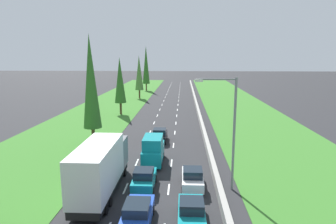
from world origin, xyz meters
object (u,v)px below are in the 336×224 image
poplar_tree_second (91,82)px  poplar_tree_third (120,80)px  blue_sedan_centre_lane (137,214)px  street_light_mast (230,126)px  poplar_tree_fifth (146,65)px  teal_van_centre_lane (153,150)px  white_hatchback_right_lane (192,178)px  black_hatchback_centre_lane (160,135)px  white_box_truck_left_lane (101,167)px  poplar_tree_fourth (139,73)px  teal_hatchback_centre_lane (144,179)px  teal_hatchback_right_lane (191,212)px

poplar_tree_second → poplar_tree_third: size_ratio=1.26×
blue_sedan_centre_lane → poplar_tree_second: poplar_tree_second is taller
poplar_tree_second → street_light_mast: bearing=-38.3°
blue_sedan_centre_lane → poplar_tree_fifth: poplar_tree_fifth is taller
poplar_tree_fifth → teal_van_centre_lane: bearing=-82.4°
white_hatchback_right_lane → black_hatchback_centre_lane: bearing=105.7°
white_hatchback_right_lane → street_light_mast: street_light_mast is taller
white_box_truck_left_lane → teal_van_centre_lane: (3.35, 6.81, -0.78)m
black_hatchback_centre_lane → poplar_tree_second: 10.50m
street_light_mast → poplar_tree_second: bearing=141.7°
poplar_tree_fourth → teal_van_centre_lane: bearing=-80.0°
blue_sedan_centre_lane → black_hatchback_centre_lane: size_ratio=1.15×
teal_van_centre_lane → poplar_tree_fourth: bearing=100.0°
teal_hatchback_centre_lane → poplar_tree_fourth: bearing=98.7°
poplar_tree_third → teal_hatchback_centre_lane: bearing=-74.9°
teal_van_centre_lane → black_hatchback_centre_lane: 7.64m
poplar_tree_fifth → street_light_mast: poplar_tree_fifth is taller
white_box_truck_left_lane → poplar_tree_third: bearing=99.1°
street_light_mast → teal_hatchback_right_lane: bearing=-120.3°
blue_sedan_centre_lane → teal_hatchback_centre_lane: size_ratio=1.15×
teal_hatchback_right_lane → black_hatchback_centre_lane: (-3.45, 18.36, 0.00)m
black_hatchback_centre_lane → poplar_tree_third: bearing=116.2°
blue_sedan_centre_lane → poplar_tree_fourth: size_ratio=0.42×
black_hatchback_centre_lane → poplar_tree_fourth: bearing=102.0°
black_hatchback_centre_lane → white_hatchback_right_lane: size_ratio=1.00×
teal_hatchback_right_lane → poplar_tree_fifth: bearing=99.2°
white_box_truck_left_lane → poplar_tree_second: bearing=109.4°
teal_van_centre_lane → poplar_tree_second: 11.47m
teal_hatchback_right_lane → white_hatchback_right_lane: size_ratio=1.00×
blue_sedan_centre_lane → white_hatchback_right_lane: 6.78m
white_box_truck_left_lane → poplar_tree_fifth: 69.85m
white_hatchback_right_lane → poplar_tree_fifth: size_ratio=0.29×
teal_van_centre_lane → black_hatchback_centre_lane: teal_van_centre_lane is taller
black_hatchback_centre_lane → poplar_tree_fifth: (-8.44, 55.01, 7.01)m
poplar_tree_third → street_light_mast: (15.00, -30.47, -1.00)m
white_hatchback_right_lane → street_light_mast: 5.22m
poplar_tree_third → poplar_tree_fourth: poplar_tree_fourth is taller
teal_van_centre_lane → poplar_tree_third: (-8.45, 24.93, 4.84)m
white_box_truck_left_lane → poplar_tree_second: (-4.41, 12.56, 5.41)m
teal_hatchback_right_lane → street_light_mast: street_light_mast is taller
teal_hatchback_centre_lane → street_light_mast: 8.02m
teal_hatchback_right_lane → poplar_tree_fourth: size_ratio=0.36×
poplar_tree_third → teal_hatchback_right_lane: bearing=-71.5°
teal_hatchback_centre_lane → poplar_tree_third: bearing=105.1°
teal_van_centre_lane → blue_sedan_centre_lane: bearing=-89.4°
poplar_tree_second → poplar_tree_fifth: (-0.61, 56.88, 0.25)m
poplar_tree_fourth → blue_sedan_centre_lane: bearing=-81.9°
teal_hatchback_centre_lane → blue_sedan_centre_lane: bearing=-87.1°
poplar_tree_second → poplar_tree_fifth: poplar_tree_fifth is taller
poplar_tree_third → teal_van_centre_lane: bearing=-71.3°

